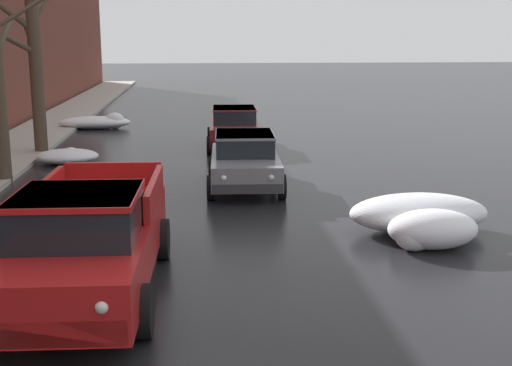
# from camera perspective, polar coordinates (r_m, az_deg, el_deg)

# --- Properties ---
(snow_bank_near_corner_left) EXTENTS (3.00, 1.37, 0.68)m
(snow_bank_near_corner_left) POSITION_cam_1_polar(r_m,az_deg,el_deg) (29.58, -13.30, 5.03)
(snow_bank_near_corner_left) COLOR white
(snow_bank_near_corner_left) RESTS_ON ground
(snow_bank_along_left_kerb) EXTENTS (2.81, 1.49, 0.78)m
(snow_bank_along_left_kerb) POSITION_cam_1_polar(r_m,az_deg,el_deg) (13.90, 13.65, -2.52)
(snow_bank_along_left_kerb) COLOR white
(snow_bank_along_left_kerb) RESTS_ON ground
(snow_bank_mid_block_left) EXTENTS (1.89, 1.47, 0.48)m
(snow_bank_mid_block_left) POSITION_cam_1_polar(r_m,az_deg,el_deg) (21.66, -15.63, 2.20)
(snow_bank_mid_block_left) COLOR white
(snow_bank_mid_block_left) RESTS_ON ground
(snow_bank_near_corner_right) EXTENTS (1.69, 1.07, 0.73)m
(snow_bank_near_corner_right) POSITION_cam_1_polar(r_m,az_deg,el_deg) (12.91, 14.46, -3.86)
(snow_bank_near_corner_right) COLOR white
(snow_bank_near_corner_right) RESTS_ON ground
(bare_tree_far_down_block) EXTENTS (2.30, 3.47, 5.94)m
(bare_tree_far_down_block) POSITION_cam_1_polar(r_m,az_deg,el_deg) (23.31, -18.35, 9.81)
(bare_tree_far_down_block) COLOR #4C3D2D
(bare_tree_far_down_block) RESTS_ON ground
(pickup_truck_red_approaching_near_lane) EXTENTS (2.26, 5.41, 1.76)m
(pickup_truck_red_approaching_near_lane) POSITION_cam_1_polar(r_m,az_deg,el_deg) (10.36, -14.03, -4.74)
(pickup_truck_red_approaching_near_lane) COLOR red
(pickup_truck_red_approaching_near_lane) RESTS_ON ground
(sedan_grey_parked_kerbside_close) EXTENTS (2.03, 3.96, 1.42)m
(sedan_grey_parked_kerbside_close) POSITION_cam_1_polar(r_m,az_deg,el_deg) (17.35, -0.97, 2.00)
(sedan_grey_parked_kerbside_close) COLOR slate
(sedan_grey_parked_kerbside_close) RESTS_ON ground
(sedan_maroon_parked_kerbside_mid) EXTENTS (2.01, 3.92, 1.42)m
(sedan_maroon_parked_kerbside_mid) POSITION_cam_1_polar(r_m,az_deg,el_deg) (23.70, -1.85, 4.78)
(sedan_maroon_parked_kerbside_mid) COLOR maroon
(sedan_maroon_parked_kerbside_mid) RESTS_ON ground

